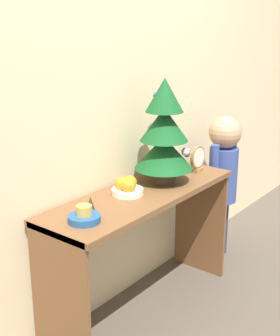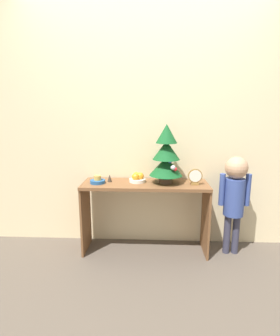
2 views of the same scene
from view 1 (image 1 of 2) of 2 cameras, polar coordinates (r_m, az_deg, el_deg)
ground_plane at (r=2.66m, az=3.80°, el=-18.37°), size 12.00×12.00×0.00m
back_wall at (r=2.45m, az=-4.20°, el=10.21°), size 7.00×0.05×2.50m
console_table at (r=2.49m, az=0.31°, el=-6.33°), size 1.22×0.39×0.71m
mini_tree at (r=2.51m, az=2.95°, el=4.22°), size 0.32×0.32×0.57m
fruit_bowl at (r=2.38m, az=-1.59°, el=-2.33°), size 0.16×0.16×0.09m
singing_bowl at (r=2.08m, az=-6.82°, el=-5.89°), size 0.14×0.14×0.08m
desk_clock at (r=2.75m, az=7.04°, el=1.08°), size 0.13×0.04×0.15m
figurine at (r=2.19m, az=-6.04°, el=-4.36°), size 0.04×0.04×0.07m
child_figure at (r=3.14m, az=10.12°, el=0.12°), size 0.30×0.21×0.98m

